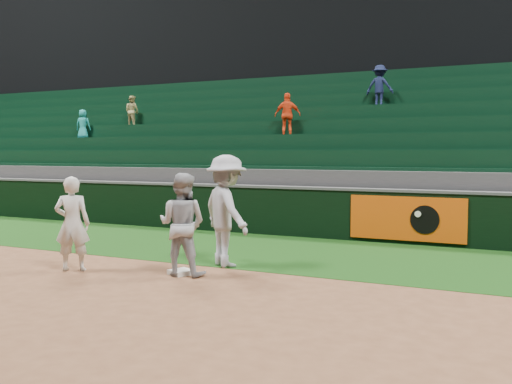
{
  "coord_description": "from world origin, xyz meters",
  "views": [
    {
      "loc": [
        5.49,
        -8.04,
        2.1
      ],
      "look_at": [
        0.51,
        2.3,
        1.3
      ],
      "focal_mm": 40.0,
      "sensor_mm": 36.0,
      "label": 1
    }
  ],
  "objects_px": {
    "first_base": "(181,272)",
    "first_baseman": "(72,224)",
    "baserunner": "(182,224)",
    "base_coach": "(226,211)"
  },
  "relations": [
    {
      "from": "first_base",
      "to": "first_baseman",
      "type": "height_order",
      "value": "first_baseman"
    },
    {
      "from": "first_base",
      "to": "baserunner",
      "type": "bearing_deg",
      "value": -31.53
    },
    {
      "from": "first_baseman",
      "to": "base_coach",
      "type": "distance_m",
      "value": 2.74
    },
    {
      "from": "first_baseman",
      "to": "first_base",
      "type": "bearing_deg",
      "value": 168.41
    },
    {
      "from": "first_base",
      "to": "base_coach",
      "type": "xyz_separation_m",
      "value": [
        0.36,
        0.97,
        0.99
      ]
    },
    {
      "from": "baserunner",
      "to": "first_base",
      "type": "bearing_deg",
      "value": -39.57
    },
    {
      "from": "first_base",
      "to": "base_coach",
      "type": "relative_size",
      "value": 0.17
    },
    {
      "from": "first_base",
      "to": "first_baseman",
      "type": "distance_m",
      "value": 2.14
    },
    {
      "from": "baserunner",
      "to": "base_coach",
      "type": "relative_size",
      "value": 0.86
    },
    {
      "from": "first_baseman",
      "to": "baserunner",
      "type": "relative_size",
      "value": 0.96
    }
  ]
}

